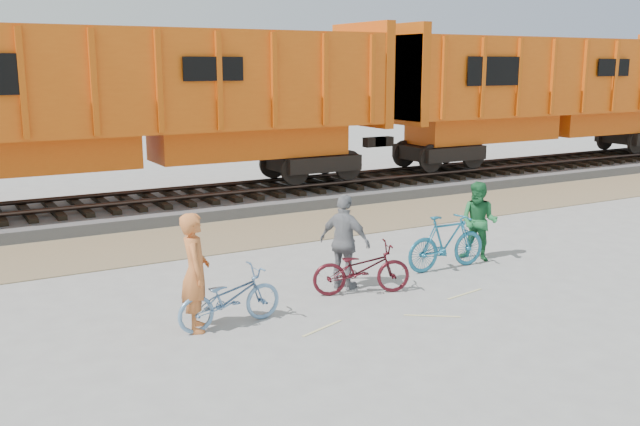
# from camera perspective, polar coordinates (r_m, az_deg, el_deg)

# --- Properties ---
(ground) EXTENTS (120.00, 120.00, 0.00)m
(ground) POSITION_cam_1_polar(r_m,az_deg,el_deg) (12.14, 2.42, -7.20)
(ground) COLOR #9E9E99
(ground) RESTS_ON ground
(gravel_strip) EXTENTS (120.00, 3.00, 0.02)m
(gravel_strip) POSITION_cam_1_polar(r_m,az_deg,el_deg) (16.87, -7.54, -1.81)
(gravel_strip) COLOR #8C7657
(gravel_strip) RESTS_ON ground
(ballast_bed) EXTENTS (120.00, 4.00, 0.30)m
(ballast_bed) POSITION_cam_1_polar(r_m,az_deg,el_deg) (20.05, -11.34, 0.65)
(ballast_bed) COLOR slate
(ballast_bed) RESTS_ON ground
(track) EXTENTS (120.00, 2.60, 0.24)m
(track) POSITION_cam_1_polar(r_m,az_deg,el_deg) (20.00, -11.38, 1.56)
(track) COLOR black
(track) RESTS_ON ballast_bed
(hopper_car_center) EXTENTS (14.00, 3.13, 4.65)m
(hopper_car_center) POSITION_cam_1_polar(r_m,az_deg,el_deg) (19.47, -14.04, 8.68)
(hopper_car_center) COLOR black
(hopper_car_center) RESTS_ON track
(hopper_car_right) EXTENTS (14.00, 3.13, 4.65)m
(hopper_car_right) POSITION_cam_1_polar(r_m,az_deg,el_deg) (27.61, 17.88, 9.29)
(hopper_car_right) COLOR black
(hopper_car_right) RESTS_ON track
(bicycle_blue) EXTENTS (1.76, 0.73, 0.90)m
(bicycle_blue) POSITION_cam_1_polar(r_m,az_deg,el_deg) (11.06, -7.24, -6.74)
(bicycle_blue) COLOR #6791BD
(bicycle_blue) RESTS_ON ground
(bicycle_teal) EXTENTS (1.83, 0.55, 1.09)m
(bicycle_teal) POSITION_cam_1_polar(r_m,az_deg,el_deg) (14.14, 10.08, -2.31)
(bicycle_teal) COLOR #1D6686
(bicycle_teal) RESTS_ON ground
(bicycle_maroon) EXTENTS (1.84, 1.13, 0.91)m
(bicycle_maroon) POSITION_cam_1_polar(r_m,az_deg,el_deg) (12.49, 3.34, -4.47)
(bicycle_maroon) COLOR #451017
(bicycle_maroon) RESTS_ON ground
(person_solo) EXTENTS (0.61, 0.76, 1.81)m
(person_solo) POSITION_cam_1_polar(r_m,az_deg,el_deg) (10.85, -9.96, -4.68)
(person_solo) COLOR #CA6C33
(person_solo) RESTS_ON ground
(person_man) EXTENTS (0.93, 0.99, 1.63)m
(person_man) POSITION_cam_1_polar(r_m,az_deg,el_deg) (14.87, 12.60, -0.67)
(person_man) COLOR #206937
(person_man) RESTS_ON ground
(person_woman) EXTENTS (0.83, 1.08, 1.71)m
(person_woman) POSITION_cam_1_polar(r_m,az_deg,el_deg) (12.66, 2.00, -2.35)
(person_woman) COLOR gray
(person_woman) RESTS_ON ground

